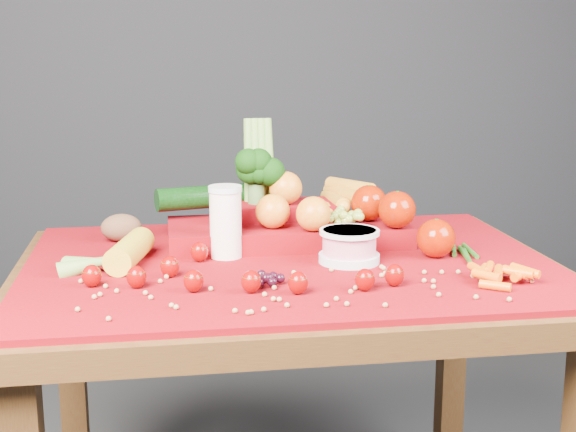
{
  "coord_description": "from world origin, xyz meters",
  "views": [
    {
      "loc": [
        -0.25,
        -1.54,
        1.19
      ],
      "look_at": [
        0.0,
        0.02,
        0.85
      ],
      "focal_mm": 50.0,
      "sensor_mm": 36.0,
      "label": 1
    }
  ],
  "objects": [
    {
      "name": "corn_ear",
      "position": [
        -0.36,
        -0.01,
        0.78
      ],
      "size": [
        0.22,
        0.25,
        0.06
      ],
      "rotation": [
        0.0,
        0.0,
        1.34
      ],
      "color": "gold",
      "rests_on": "red_cloth"
    },
    {
      "name": "potato",
      "position": [
        -0.34,
        0.22,
        0.79
      ],
      "size": [
        0.09,
        0.07,
        0.06
      ],
      "primitive_type": "ellipsoid",
      "color": "#523422",
      "rests_on": "red_cloth"
    },
    {
      "name": "soybean_scatter",
      "position": [
        0.0,
        -0.2,
        0.77
      ],
      "size": [
        0.84,
        0.24,
        0.01
      ],
      "primitive_type": null,
      "color": "tan",
      "rests_on": "red_cloth"
    },
    {
      "name": "table",
      "position": [
        0.0,
        0.0,
        0.66
      ],
      "size": [
        1.1,
        0.8,
        0.75
      ],
      "color": "#32180B",
      "rests_on": "ground"
    },
    {
      "name": "yogurt_bowl",
      "position": [
        0.12,
        -0.03,
        0.8
      ],
      "size": [
        0.12,
        0.12,
        0.07
      ],
      "rotation": [
        0.0,
        0.0,
        -0.29
      ],
      "color": "silver",
      "rests_on": "red_cloth"
    },
    {
      "name": "dark_grape_cluster",
      "position": [
        -0.07,
        -0.16,
        0.78
      ],
      "size": [
        0.06,
        0.05,
        0.03
      ],
      "primitive_type": null,
      "color": "black",
      "rests_on": "red_cloth"
    },
    {
      "name": "baby_carrot_pile",
      "position": [
        0.36,
        -0.22,
        0.78
      ],
      "size": [
        0.17,
        0.17,
        0.03
      ],
      "primitive_type": null,
      "color": "#E45A08",
      "rests_on": "red_cloth"
    },
    {
      "name": "red_cloth",
      "position": [
        0.0,
        0.0,
        0.76
      ],
      "size": [
        1.05,
        0.75,
        0.01
      ],
      "primitive_type": "cube",
      "color": "maroon",
      "rests_on": "table"
    },
    {
      "name": "produce_mound",
      "position": [
        0.04,
        0.15,
        0.82
      ],
      "size": [
        0.61,
        0.36,
        0.27
      ],
      "color": "maroon",
      "rests_on": "red_cloth"
    },
    {
      "name": "milk_glass",
      "position": [
        -0.12,
        0.05,
        0.84
      ],
      "size": [
        0.07,
        0.07,
        0.15
      ],
      "rotation": [
        0.0,
        0.0,
        0.41
      ],
      "color": "white",
      "rests_on": "red_cloth"
    },
    {
      "name": "strawberry_scatter",
      "position": [
        -0.15,
        -0.14,
        0.79
      ],
      "size": [
        0.58,
        0.28,
        0.04
      ],
      "color": "#840400",
      "rests_on": "red_cloth"
    },
    {
      "name": "green_bean_pile",
      "position": [
        0.37,
        -0.01,
        0.77
      ],
      "size": [
        0.14,
        0.12,
        0.01
      ],
      "primitive_type": null,
      "color": "#205112",
      "rests_on": "red_cloth"
    }
  ]
}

